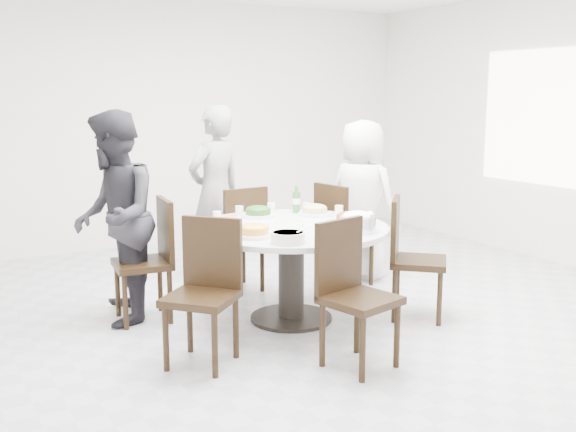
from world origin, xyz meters
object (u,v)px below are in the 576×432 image
diner_right (362,200)px  dining_table (291,273)px  chair_se (419,259)px  chair_ne (346,234)px  soup_bowl (288,237)px  chair_sw (201,294)px  chair_n (236,238)px  chair_s (360,296)px  chair_nw (142,261)px  rice_bowl (358,224)px  diner_middle (215,193)px  beverage_bottle (296,199)px  diner_left (115,218)px

diner_right → dining_table: bearing=99.9°
chair_se → dining_table: bearing=106.4°
chair_ne → soup_bowl: 1.69m
chair_sw → chair_se: size_ratio=1.00×
chair_n → chair_s: bearing=85.3°
dining_table → chair_nw: size_ratio=1.58×
rice_bowl → chair_nw: bearing=143.1°
chair_se → diner_middle: diner_middle is taller
dining_table → diner_right: (1.21, 0.75, 0.38)m
diner_middle → beverage_bottle: (0.34, -0.92, 0.04)m
chair_ne → beverage_bottle: size_ratio=4.14×
chair_nw → chair_se: bearing=68.4°
diner_left → diner_middle: bearing=139.0°
diner_left → diner_right: bearing=108.5°
diner_left → beverage_bottle: 1.52m
chair_nw → soup_bowl: size_ratio=3.99×
chair_n → soup_bowl: (-0.29, -1.44, 0.31)m
chair_nw → chair_sw: 1.04m
chair_n → chair_s: (-0.05, -1.97, 0.00)m
chair_nw → dining_table: bearing=66.8°
diner_middle → dining_table: bearing=73.7°
diner_right → beverage_bottle: diner_right is taller
beverage_bottle → rice_bowl: bearing=-90.8°
chair_ne → chair_sw: bearing=110.9°
soup_bowl → chair_nw: bearing=123.2°
chair_nw → diner_left: 0.39m
chair_nw → beverage_bottle: bearing=92.7°
chair_sw → diner_left: 1.19m
chair_nw → beverage_bottle: size_ratio=4.14×
diner_right → chair_n: bearing=58.7°
chair_ne → chair_nw: same height
chair_ne → chair_nw: size_ratio=1.00×
beverage_bottle → chair_sw: bearing=-143.2°
chair_n → diner_left: 1.24m
chair_s → diner_middle: diner_middle is taller
chair_nw → chair_s: bearing=36.7°
chair_ne → chair_s: size_ratio=1.00×
diner_right → rice_bowl: size_ratio=5.68×
chair_s → rice_bowl: 0.79m
diner_middle → chair_ne: bearing=123.0°
diner_middle → diner_left: (-1.17, -0.75, -0.01)m
soup_bowl → beverage_bottle: size_ratio=1.04×
chair_se → beverage_bottle: 1.15m
chair_ne → soup_bowl: chair_ne is taller
rice_bowl → chair_sw: bearing=-177.8°
diner_right → diner_middle: diner_middle is taller
dining_table → soup_bowl: (-0.31, -0.49, 0.41)m
diner_middle → chair_sw: bearing=46.6°
dining_table → chair_s: (-0.08, -1.02, 0.10)m
chair_nw → chair_s: (0.93, -1.59, 0.00)m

